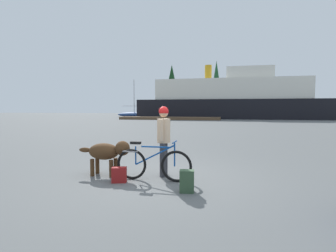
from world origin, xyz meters
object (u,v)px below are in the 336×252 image
at_px(sailboat_moored, 134,114).
at_px(bicycle, 153,164).
at_px(dog, 107,152).
at_px(person_cyclist, 164,134).
at_px(handbag_pannier, 119,175).
at_px(ferry_boat, 231,100).
at_px(backpack, 187,181).

bearing_deg(sailboat_moored, bicycle, -69.46).
bearing_deg(dog, sailboat_moored, 109.18).
distance_m(person_cyclist, handbag_pannier, 1.42).
bearing_deg(handbag_pannier, person_cyclist, 44.12).
relative_size(person_cyclist, dog, 1.27).
xyz_separation_m(dog, ferry_boat, (3.07, 38.41, 2.44)).
height_order(handbag_pannier, sailboat_moored, sailboat_moored).
bearing_deg(sailboat_moored, handbag_pannier, -70.41).
distance_m(handbag_pannier, sailboat_moored, 45.35).
relative_size(handbag_pannier, sailboat_moored, 0.05).
xyz_separation_m(person_cyclist, sailboat_moored, (-16.03, 41.93, -0.52)).
distance_m(bicycle, ferry_boat, 38.75).
bearing_deg(bicycle, ferry_boat, 87.24).
distance_m(bicycle, sailboat_moored, 45.30).
xyz_separation_m(dog, sailboat_moored, (-14.68, 42.21, -0.09)).
bearing_deg(sailboat_moored, dog, -70.82).
relative_size(dog, backpack, 3.06).
distance_m(person_cyclist, backpack, 1.59).
relative_size(backpack, ferry_boat, 0.02).
xyz_separation_m(dog, backpack, (2.09, -0.88, -0.36)).
xyz_separation_m(backpack, handbag_pannier, (-1.57, 0.36, -0.05)).
height_order(handbag_pannier, ferry_boat, ferry_boat).
bearing_deg(backpack, sailboat_moored, 111.27).
bearing_deg(handbag_pannier, dog, 135.51).
bearing_deg(person_cyclist, bicycle, -105.06).
distance_m(handbag_pannier, ferry_boat, 39.11).
bearing_deg(bicycle, backpack, -37.23).
height_order(person_cyclist, handbag_pannier, person_cyclist).
relative_size(backpack, sailboat_moored, 0.06).
distance_m(dog, ferry_boat, 38.61).
height_order(person_cyclist, ferry_boat, ferry_boat).
bearing_deg(sailboat_moored, ferry_boat, -12.09).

